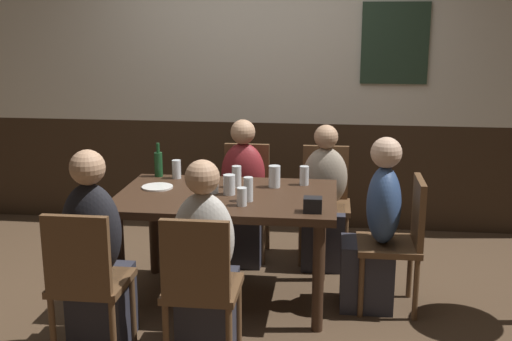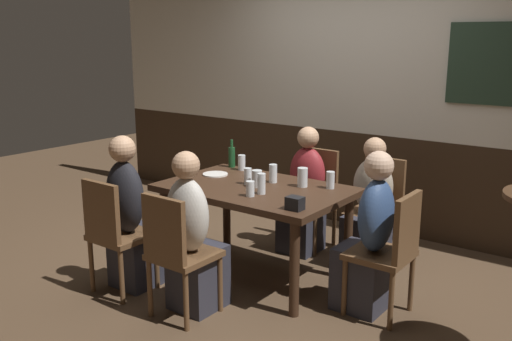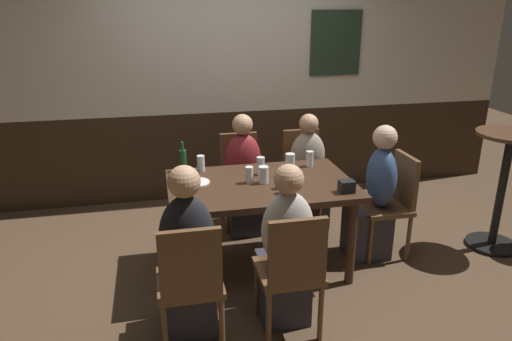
% 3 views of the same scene
% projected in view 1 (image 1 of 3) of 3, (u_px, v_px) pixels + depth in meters
% --- Properties ---
extents(ground_plane, '(12.00, 12.00, 0.00)m').
position_uv_depth(ground_plane, '(228.00, 298.00, 4.36)').
color(ground_plane, '#4C3826').
extents(wall_back, '(6.40, 0.13, 2.60)m').
position_uv_depth(wall_back, '(258.00, 82.00, 5.64)').
color(wall_back, '#332316').
rests_on(wall_back, ground_plane).
extents(dining_table, '(1.44, 0.93, 0.74)m').
position_uv_depth(dining_table, '(227.00, 207.00, 4.21)').
color(dining_table, '#382316').
rests_on(dining_table, ground_plane).
extents(chair_left_near, '(0.40, 0.40, 0.88)m').
position_uv_depth(chair_left_near, '(86.00, 277.00, 3.47)').
color(chair_left_near, brown).
rests_on(chair_left_near, ground_plane).
extents(chair_mid_near, '(0.40, 0.40, 0.88)m').
position_uv_depth(chair_mid_near, '(200.00, 283.00, 3.40)').
color(chair_mid_near, brown).
rests_on(chair_mid_near, ground_plane).
extents(chair_right_far, '(0.40, 0.40, 0.88)m').
position_uv_depth(chair_right_far, '(325.00, 196.00, 5.02)').
color(chair_right_far, brown).
rests_on(chair_right_far, ground_plane).
extents(chair_head_east, '(0.40, 0.40, 0.88)m').
position_uv_depth(chair_head_east, '(400.00, 236.00, 4.11)').
color(chair_head_east, brown).
rests_on(chair_head_east, ground_plane).
extents(chair_mid_far, '(0.40, 0.40, 0.88)m').
position_uv_depth(chair_mid_far, '(245.00, 193.00, 5.09)').
color(chair_mid_far, brown).
rests_on(chair_mid_far, ground_plane).
extents(person_left_near, '(0.34, 0.37, 1.18)m').
position_uv_depth(person_left_near, '(97.00, 265.00, 3.63)').
color(person_left_near, '#2D2D38').
rests_on(person_left_near, ground_plane).
extents(person_mid_near, '(0.34, 0.37, 1.14)m').
position_uv_depth(person_mid_near, '(206.00, 274.00, 3.56)').
color(person_mid_near, '#2D2D38').
rests_on(person_mid_near, ground_plane).
extents(person_right_far, '(0.34, 0.37, 1.08)m').
position_uv_depth(person_right_far, '(324.00, 208.00, 4.87)').
color(person_right_far, '#2D2D38').
rests_on(person_right_far, ground_plane).
extents(person_head_east, '(0.37, 0.34, 1.14)m').
position_uv_depth(person_head_east, '(375.00, 237.00, 4.13)').
color(person_head_east, '#2D2D38').
rests_on(person_head_east, ground_plane).
extents(person_mid_far, '(0.34, 0.37, 1.11)m').
position_uv_depth(person_mid_far, '(242.00, 203.00, 4.94)').
color(person_mid_far, '#2D2D38').
rests_on(person_mid_far, ground_plane).
extents(beer_glass_half, '(0.06, 0.06, 0.13)m').
position_uv_depth(beer_glass_half, '(177.00, 170.00, 4.58)').
color(beer_glass_half, silver).
rests_on(beer_glass_half, dining_table).
extents(tumbler_water, '(0.06, 0.06, 0.13)m').
position_uv_depth(tumbler_water, '(304.00, 177.00, 4.40)').
color(tumbler_water, silver).
rests_on(tumbler_water, dining_table).
extents(pint_glass_stout, '(0.08, 0.08, 0.15)m').
position_uv_depth(pint_glass_stout, '(274.00, 178.00, 4.34)').
color(pint_glass_stout, silver).
rests_on(pint_glass_stout, dining_table).
extents(tumbler_short, '(0.06, 0.06, 0.16)m').
position_uv_depth(tumbler_short, '(248.00, 191.00, 4.01)').
color(tumbler_short, silver).
rests_on(tumbler_short, dining_table).
extents(beer_glass_tall, '(0.06, 0.06, 0.15)m').
position_uv_depth(beer_glass_tall, '(237.00, 178.00, 4.34)').
color(beer_glass_tall, silver).
rests_on(beer_glass_tall, dining_table).
extents(highball_clear, '(0.06, 0.06, 0.11)m').
position_uv_depth(highball_clear, '(242.00, 198.00, 3.92)').
color(highball_clear, silver).
rests_on(highball_clear, dining_table).
extents(pint_glass_amber, '(0.08, 0.08, 0.13)m').
position_uv_depth(pint_glass_amber, '(229.00, 186.00, 4.16)').
color(pint_glass_amber, silver).
rests_on(pint_glass_amber, dining_table).
extents(pint_glass_pale, '(0.06, 0.06, 0.13)m').
position_uv_depth(pint_glass_pale, '(214.00, 185.00, 4.20)').
color(pint_glass_pale, silver).
rests_on(pint_glass_pale, dining_table).
extents(beer_bottle_green, '(0.06, 0.06, 0.25)m').
position_uv_depth(beer_bottle_green, '(158.00, 163.00, 4.62)').
color(beer_bottle_green, '#194723').
rests_on(beer_bottle_green, dining_table).
extents(plate_white_large, '(0.21, 0.21, 0.01)m').
position_uv_depth(plate_white_large, '(157.00, 187.00, 4.33)').
color(plate_white_large, white).
rests_on(plate_white_large, dining_table).
extents(condiment_caddy, '(0.11, 0.09, 0.09)m').
position_uv_depth(condiment_caddy, '(313.00, 205.00, 3.80)').
color(condiment_caddy, black).
rests_on(condiment_caddy, dining_table).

